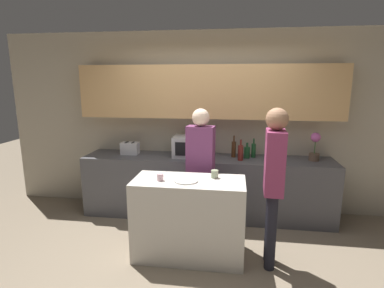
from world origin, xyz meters
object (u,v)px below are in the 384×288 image
potted_plant (315,147)px  bottle_3 (254,150)px  person_left (274,175)px  bottle_1 (241,152)px  bottle_2 (247,152)px  plate_on_island (186,181)px  microwave (191,146)px  cup_0 (215,174)px  person_center (201,162)px  toaster (130,148)px  cup_1 (160,177)px  bottle_0 (234,149)px

potted_plant → bottle_3: size_ratio=1.41×
potted_plant → person_left: bearing=-120.3°
potted_plant → bottle_1: 1.03m
potted_plant → bottle_2: potted_plant is taller
plate_on_island → person_left: 0.93m
bottle_2 → bottle_3: bottle_3 is taller
microwave → potted_plant: bearing=0.1°
plate_on_island → cup_0: size_ratio=2.97×
bottle_2 → cup_0: (-0.39, -1.05, -0.02)m
potted_plant → person_center: size_ratio=0.24×
toaster → plate_on_island: size_ratio=1.00×
bottle_1 → person_center: bearing=-136.9°
potted_plant → bottle_1: size_ratio=1.34×
cup_0 → cup_1: 0.61m
cup_0 → bottle_2: bearing=69.3°
person_center → bottle_3: bearing=-129.0°
toaster → cup_1: 1.43m
cup_1 → bottle_1: bearing=50.8°
microwave → potted_plant: potted_plant is taller
microwave → person_center: 0.64m
potted_plant → cup_1: (-1.90, -1.21, -0.13)m
bottle_0 → bottle_2: (0.19, -0.02, -0.04)m
cup_0 → potted_plant: bearing=38.0°
potted_plant → person_center: 1.64m
bottle_1 → person_left: person_left is taller
bottle_0 → bottle_2: bearing=-6.5°
potted_plant → toaster: bearing=180.0°
toaster → person_center: (1.14, -0.60, 0.00)m
potted_plant → bottle_3: bearing=175.7°
bottle_2 → bottle_3: (0.09, 0.04, 0.02)m
bottle_1 → bottle_2: bearing=57.2°
cup_1 → bottle_0: bearing=57.8°
bottle_1 → plate_on_island: 1.22m
toaster → bottle_3: (1.84, 0.06, 0.02)m
bottle_3 → person_center: 0.96m
potted_plant → person_left: size_ratio=0.23×
bottle_3 → cup_0: size_ratio=3.20×
bottle_0 → bottle_1: bearing=-60.6°
potted_plant → cup_1: size_ratio=5.22×
potted_plant → bottle_1: (-1.02, -0.13, -0.08)m
toaster → bottle_3: size_ratio=0.93×
potted_plant → person_center: person_center is taller
microwave → plate_on_island: microwave is taller
plate_on_island → cup_1: size_ratio=3.43×
plate_on_island → person_center: person_center is taller
toaster → bottle_1: (1.65, -0.13, 0.02)m
bottle_0 → cup_0: (-0.20, -1.07, -0.05)m
plate_on_island → toaster: bearing=131.4°
microwave → bottle_1: microwave is taller
bottle_2 → cup_0: size_ratio=2.55×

